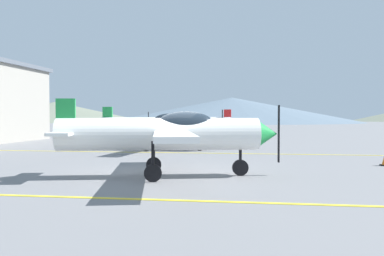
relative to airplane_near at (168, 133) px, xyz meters
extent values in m
plane|color=slate|center=(-0.27, 0.60, -1.36)|extent=(400.00, 400.00, 0.00)
cube|color=yellow|center=(-0.27, -3.48, -1.35)|extent=(80.00, 0.16, 0.01)
cube|color=yellow|center=(-0.27, 8.08, -1.35)|extent=(80.00, 0.16, 0.01)
cylinder|color=white|center=(-0.26, -0.06, -0.04)|extent=(6.24, 2.37, 1.00)
cone|color=#1E8C3F|center=(3.06, 0.71, -0.04)|extent=(0.81, 0.97, 0.85)
cube|color=black|center=(3.41, 0.79, -0.04)|extent=(0.06, 0.11, 1.82)
ellipsoid|color=#1E2833|center=(0.53, 0.12, 0.26)|extent=(1.95, 1.21, 0.82)
cube|color=white|center=(0.09, 0.02, 0.01)|extent=(2.78, 8.01, 0.15)
cube|color=white|center=(-3.01, -0.70, 0.01)|extent=(1.15, 2.44, 0.09)
cube|color=#1E8C3F|center=(-3.01, -0.70, 0.51)|extent=(0.58, 0.24, 1.09)
cylinder|color=black|center=(2.22, 0.51, -0.64)|extent=(0.09, 0.09, 0.91)
cylinder|color=black|center=(2.22, 0.51, -1.10)|extent=(0.52, 0.22, 0.51)
cylinder|color=black|center=(-0.21, -1.08, -0.64)|extent=(0.09, 0.09, 0.91)
cylinder|color=black|center=(-0.21, -1.08, -1.10)|extent=(0.52, 0.22, 0.51)
cylinder|color=black|center=(-0.66, 0.87, -0.64)|extent=(0.09, 0.09, 0.91)
cylinder|color=black|center=(-0.66, 0.87, -1.10)|extent=(0.52, 0.22, 0.51)
cylinder|color=silver|center=(-2.75, 9.71, -0.04)|extent=(6.23, 1.40, 1.00)
cone|color=#1E8C3F|center=(0.65, 9.48, -0.04)|extent=(0.69, 0.89, 0.85)
cube|color=black|center=(1.01, 9.46, -0.04)|extent=(0.04, 0.11, 1.82)
ellipsoid|color=#1E2833|center=(-1.93, 9.65, 0.26)|extent=(1.87, 0.94, 0.82)
cube|color=silver|center=(-2.39, 9.68, 0.01)|extent=(1.52, 8.04, 0.15)
cube|color=silver|center=(-5.56, 9.89, 0.01)|extent=(0.79, 2.40, 0.09)
cube|color=#1E8C3F|center=(-5.56, 9.89, 0.51)|extent=(0.58, 0.15, 1.09)
cylinder|color=black|center=(-0.21, 9.54, -0.64)|extent=(0.09, 0.09, 0.91)
cylinder|color=black|center=(-0.21, 9.54, -1.10)|extent=(0.51, 0.14, 0.51)
cylinder|color=black|center=(-3.00, 8.72, -0.64)|extent=(0.09, 0.09, 0.91)
cylinder|color=black|center=(-3.00, 8.72, -1.10)|extent=(0.51, 0.14, 0.51)
cylinder|color=black|center=(-2.86, 10.72, -0.64)|extent=(0.09, 0.09, 0.91)
cylinder|color=black|center=(-2.86, 10.72, -1.10)|extent=(0.51, 0.14, 0.51)
cylinder|color=silver|center=(-2.13, 20.12, -0.04)|extent=(6.24, 1.49, 1.00)
cone|color=red|center=(-5.52, 20.39, -0.04)|extent=(0.70, 0.90, 0.85)
cube|color=black|center=(-5.88, 20.42, -0.04)|extent=(0.04, 0.11, 1.82)
ellipsoid|color=#1E2833|center=(-2.94, 20.18, 0.26)|extent=(1.88, 0.96, 0.82)
cube|color=silver|center=(-2.49, 20.15, 0.01)|extent=(1.64, 8.05, 0.15)
cube|color=silver|center=(0.68, 19.89, 0.01)|extent=(0.82, 2.41, 0.09)
cube|color=red|center=(0.68, 19.89, 0.51)|extent=(0.58, 0.15, 1.09)
cylinder|color=black|center=(-4.66, 20.32, -0.64)|extent=(0.09, 0.09, 0.91)
cylinder|color=black|center=(-4.66, 20.32, -1.10)|extent=(0.52, 0.15, 0.51)
cylinder|color=black|center=(-1.86, 21.10, -0.64)|extent=(0.09, 0.09, 0.91)
cylinder|color=black|center=(-1.86, 21.10, -1.10)|extent=(0.52, 0.15, 0.51)
cylinder|color=black|center=(-2.03, 19.11, -0.64)|extent=(0.09, 0.09, 0.91)
cylinder|color=black|center=(-2.03, 19.11, -1.10)|extent=(0.52, 0.15, 0.51)
cone|color=slate|center=(-62.52, 115.51, 1.98)|extent=(61.27, 61.27, 6.66)
cone|color=slate|center=(-3.57, 114.79, 2.49)|extent=(78.21, 78.21, 7.69)
camera|label=1|loc=(2.56, -12.30, 0.52)|focal=38.04mm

